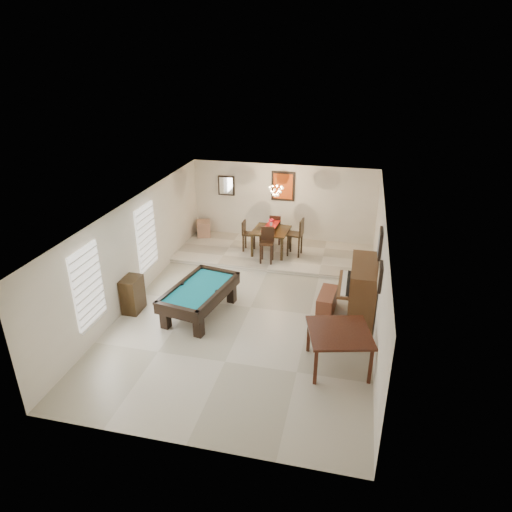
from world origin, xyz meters
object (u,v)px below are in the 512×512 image
at_px(apothecary_chest, 133,294).
at_px(pool_table, 200,301).
at_px(dining_chair_west, 249,236).
at_px(dining_chair_east, 295,237).
at_px(dining_chair_north, 276,229).
at_px(chandelier, 276,188).
at_px(piano_bench, 327,302).
at_px(square_table, 338,349).
at_px(corner_bench, 204,228).
at_px(dining_chair_south, 267,246).
at_px(flower_vase, 271,222).
at_px(dining_table, 271,239).
at_px(upright_piano, 355,290).

bearing_deg(apothecary_chest, pool_table, 7.44).
distance_m(pool_table, apothecary_chest, 1.67).
height_order(dining_chair_west, dining_chair_east, dining_chair_east).
distance_m(dining_chair_north, chandelier, 1.77).
relative_size(piano_bench, dining_chair_west, 1.01).
relative_size(square_table, corner_bench, 2.20).
bearing_deg(dining_chair_south, square_table, -64.19).
distance_m(piano_bench, dining_chair_east, 3.24).
relative_size(square_table, dining_chair_west, 1.26).
xyz_separation_m(square_table, apothecary_chest, (-5.05, 1.08, 0.03)).
distance_m(pool_table, piano_bench, 3.09).
relative_size(apothecary_chest, dining_chair_west, 0.93).
height_order(square_table, flower_vase, flower_vase).
distance_m(piano_bench, flower_vase, 3.67).
bearing_deg(dining_table, dining_chair_west, 178.76).
height_order(dining_chair_east, chandelier, chandelier).
xyz_separation_m(apothecary_chest, flower_vase, (2.66, 3.96, 0.68)).
bearing_deg(dining_table, upright_piano, -47.93).
relative_size(dining_table, corner_bench, 1.95).
xyz_separation_m(piano_bench, apothecary_chest, (-4.65, -1.00, 0.18)).
height_order(dining_table, dining_chair_south, dining_chair_south).
xyz_separation_m(upright_piano, dining_chair_south, (-2.63, 2.22, -0.04)).
relative_size(dining_chair_north, chandelier, 1.65).
relative_size(pool_table, piano_bench, 2.19).
xyz_separation_m(apothecary_chest, dining_chair_east, (3.40, 3.96, 0.26)).
xyz_separation_m(flower_vase, dining_chair_west, (-0.71, 0.02, -0.53)).
bearing_deg(dining_chair_west, dining_table, -90.89).
bearing_deg(piano_bench, chandelier, 122.01).
height_order(upright_piano, dining_chair_north, upright_piano).
relative_size(pool_table, dining_chair_north, 2.15).
relative_size(upright_piano, piano_bench, 1.70).
bearing_deg(dining_chair_west, corner_bench, 63.90).
xyz_separation_m(upright_piano, dining_chair_north, (-2.63, 3.72, -0.07)).
distance_m(square_table, dining_chair_east, 5.30).
xyz_separation_m(dining_chair_east, corner_bench, (-3.25, 0.91, -0.34)).
distance_m(piano_bench, dining_chair_south, 3.02).
bearing_deg(chandelier, dining_chair_east, -2.70).
relative_size(square_table, apothecary_chest, 1.36).
distance_m(square_table, dining_chair_west, 5.93).
bearing_deg(dining_chair_west, upright_piano, -130.97).
distance_m(pool_table, chandelier, 4.35).
bearing_deg(apothecary_chest, flower_vase, 56.15).
bearing_deg(dining_chair_east, dining_chair_south, -40.31).
relative_size(pool_table, square_table, 1.75).
distance_m(apothecary_chest, dining_chair_south, 4.22).
height_order(flower_vase, dining_chair_east, dining_chair_east).
height_order(flower_vase, dining_chair_south, flower_vase).
distance_m(flower_vase, chandelier, 1.08).
bearing_deg(upright_piano, dining_chair_east, 122.97).
distance_m(upright_piano, chandelier, 4.17).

